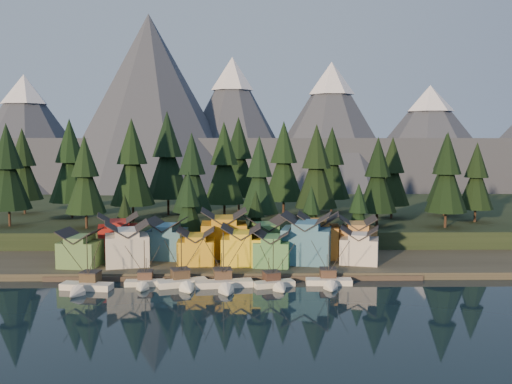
{
  "coord_description": "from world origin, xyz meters",
  "views": [
    {
      "loc": [
        2.97,
        -102.71,
        29.88
      ],
      "look_at": [
        4.88,
        30.0,
        17.35
      ],
      "focal_mm": 40.0,
      "sensor_mm": 36.0,
      "label": 1
    }
  ],
  "objects_px": {
    "boat_1": "(144,277)",
    "house_back_1": "(167,237)",
    "boat_0": "(84,279)",
    "boat_2": "(184,276)",
    "house_front_1": "(127,242)",
    "house_front_0": "(80,247)",
    "boat_4": "(276,277)",
    "boat_3": "(224,278)",
    "boat_5": "(329,275)",
    "house_back_0": "(118,234)"
  },
  "relations": [
    {
      "from": "boat_3",
      "to": "house_front_0",
      "type": "xyz_separation_m",
      "value": [
        -32.59,
        13.58,
        3.64
      ]
    },
    {
      "from": "boat_1",
      "to": "house_back_1",
      "type": "relative_size",
      "value": 1.06
    },
    {
      "from": "house_back_0",
      "to": "house_back_1",
      "type": "height_order",
      "value": "house_back_0"
    },
    {
      "from": "boat_1",
      "to": "boat_3",
      "type": "bearing_deg",
      "value": -8.47
    },
    {
      "from": "boat_0",
      "to": "house_front_0",
      "type": "xyz_separation_m",
      "value": [
        -5.05,
        15.09,
        3.53
      ]
    },
    {
      "from": "house_front_1",
      "to": "house_back_1",
      "type": "relative_size",
      "value": 1.17
    },
    {
      "from": "boat_0",
      "to": "boat_5",
      "type": "xyz_separation_m",
      "value": [
        48.78,
        3.2,
        -0.15
      ]
    },
    {
      "from": "house_front_0",
      "to": "house_back_1",
      "type": "xyz_separation_m",
      "value": [
        18.08,
        8.51,
        0.65
      ]
    },
    {
      "from": "boat_2",
      "to": "house_front_0",
      "type": "bearing_deg",
      "value": 133.17
    },
    {
      "from": "house_front_0",
      "to": "boat_3",
      "type": "bearing_deg",
      "value": -15.47
    },
    {
      "from": "boat_0",
      "to": "boat_5",
      "type": "height_order",
      "value": "boat_0"
    },
    {
      "from": "boat_0",
      "to": "house_back_1",
      "type": "relative_size",
      "value": 1.25
    },
    {
      "from": "boat_0",
      "to": "boat_4",
      "type": "height_order",
      "value": "boat_0"
    },
    {
      "from": "boat_4",
      "to": "boat_2",
      "type": "bearing_deg",
      "value": 160.9
    },
    {
      "from": "house_front_0",
      "to": "house_back_1",
      "type": "bearing_deg",
      "value": 32.35
    },
    {
      "from": "boat_0",
      "to": "house_front_0",
      "type": "bearing_deg",
      "value": 117.54
    },
    {
      "from": "boat_4",
      "to": "house_front_0",
      "type": "xyz_separation_m",
      "value": [
        -42.82,
        13.23,
        3.71
      ]
    },
    {
      "from": "boat_0",
      "to": "boat_2",
      "type": "height_order",
      "value": "boat_0"
    },
    {
      "from": "house_back_0",
      "to": "house_back_1",
      "type": "bearing_deg",
      "value": -26.47
    },
    {
      "from": "boat_3",
      "to": "boat_4",
      "type": "distance_m",
      "value": 10.24
    },
    {
      "from": "boat_2",
      "to": "house_front_0",
      "type": "xyz_separation_m",
      "value": [
        -24.32,
        12.61,
        3.53
      ]
    },
    {
      "from": "boat_4",
      "to": "house_back_1",
      "type": "distance_m",
      "value": 33.22
    },
    {
      "from": "house_back_0",
      "to": "house_front_0",
      "type": "bearing_deg",
      "value": -130.98
    },
    {
      "from": "boat_2",
      "to": "boat_5",
      "type": "height_order",
      "value": "boat_2"
    },
    {
      "from": "boat_1",
      "to": "house_front_0",
      "type": "xyz_separation_m",
      "value": [
        -16.25,
        12.01,
        3.79
      ]
    },
    {
      "from": "boat_1",
      "to": "house_back_0",
      "type": "xyz_separation_m",
      "value": [
        -10.34,
        23.34,
        4.82
      ]
    },
    {
      "from": "boat_3",
      "to": "house_back_0",
      "type": "relative_size",
      "value": 1.16
    },
    {
      "from": "boat_2",
      "to": "house_front_1",
      "type": "bearing_deg",
      "value": 116.08
    },
    {
      "from": "boat_5",
      "to": "house_front_1",
      "type": "relative_size",
      "value": 0.99
    },
    {
      "from": "boat_4",
      "to": "house_front_1",
      "type": "bearing_deg",
      "value": 138.76
    },
    {
      "from": "boat_0",
      "to": "boat_2",
      "type": "xyz_separation_m",
      "value": [
        19.27,
        2.48,
        0.01
      ]
    },
    {
      "from": "boat_1",
      "to": "boat_3",
      "type": "height_order",
      "value": "boat_3"
    },
    {
      "from": "boat_5",
      "to": "house_front_1",
      "type": "bearing_deg",
      "value": 165.27
    },
    {
      "from": "boat_2",
      "to": "house_front_1",
      "type": "xyz_separation_m",
      "value": [
        -14.25,
        14.0,
        4.3
      ]
    },
    {
      "from": "boat_5",
      "to": "boat_1",
      "type": "bearing_deg",
      "value": -177.66
    },
    {
      "from": "boat_4",
      "to": "boat_3",
      "type": "bearing_deg",
      "value": 164.8
    },
    {
      "from": "house_front_0",
      "to": "house_front_1",
      "type": "relative_size",
      "value": 0.81
    },
    {
      "from": "house_back_1",
      "to": "boat_0",
      "type": "bearing_deg",
      "value": -110.57
    },
    {
      "from": "boat_2",
      "to": "boat_5",
      "type": "bearing_deg",
      "value": -18.02
    },
    {
      "from": "boat_0",
      "to": "boat_4",
      "type": "bearing_deg",
      "value": 11.85
    },
    {
      "from": "boat_5",
      "to": "house_front_0",
      "type": "relative_size",
      "value": 1.23
    },
    {
      "from": "house_front_0",
      "to": "house_front_1",
      "type": "bearing_deg",
      "value": 15.0
    },
    {
      "from": "house_front_0",
      "to": "boat_0",
      "type": "bearing_deg",
      "value": -64.33
    },
    {
      "from": "house_back_1",
      "to": "boat_5",
      "type": "bearing_deg",
      "value": -21.37
    },
    {
      "from": "boat_3",
      "to": "house_front_1",
      "type": "distance_m",
      "value": 27.4
    },
    {
      "from": "boat_2",
      "to": "boat_0",
      "type": "bearing_deg",
      "value": 167.9
    },
    {
      "from": "house_back_1",
      "to": "house_back_0",
      "type": "bearing_deg",
      "value": 175.29
    },
    {
      "from": "boat_2",
      "to": "house_front_0",
      "type": "distance_m",
      "value": 27.63
    },
    {
      "from": "boat_1",
      "to": "house_front_1",
      "type": "bearing_deg",
      "value": 111.73
    },
    {
      "from": "boat_2",
      "to": "house_back_0",
      "type": "bearing_deg",
      "value": 108.15
    }
  ]
}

